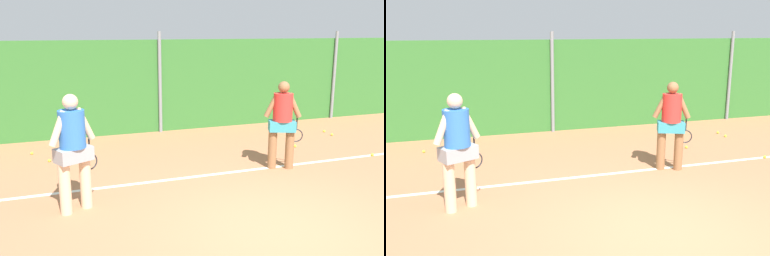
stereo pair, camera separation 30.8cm
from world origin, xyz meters
TOP-DOWN VIEW (x-y plane):
  - ground_plane at (0.00, 2.00)m, footprint 31.65×31.65m
  - hedge_fence_backdrop at (0.00, 6.80)m, footprint 20.57×0.25m
  - fence_post_center at (0.00, 6.63)m, footprint 0.10×0.10m
  - fence_post_right at (5.93, 6.63)m, footprint 0.10×0.10m
  - court_baseline_paint at (0.00, 2.66)m, footprint 15.03×0.10m
  - player_foreground_near at (-2.77, 1.78)m, footprint 0.77×0.54m
  - player_midcourt at (1.53, 2.57)m, footprint 0.81×0.50m
  - tennis_ball_0 at (4.43, 4.97)m, footprint 0.07×0.07m
  - tennis_ball_1 at (3.64, 6.12)m, footprint 0.07×0.07m
  - tennis_ball_2 at (-3.51, 5.42)m, footprint 0.07×0.07m
  - tennis_ball_3 at (4.39, 4.56)m, footprint 0.07×0.07m
  - tennis_ball_4 at (-3.13, 4.68)m, footprint 0.07×0.07m
  - tennis_ball_5 at (4.03, 2.60)m, footprint 0.07×0.07m
  - tennis_ball_6 at (2.75, 3.88)m, footprint 0.07×0.07m

SIDE VIEW (x-z plane):
  - ground_plane at x=0.00m, z-range 0.00..0.00m
  - court_baseline_paint at x=0.00m, z-range 0.00..0.01m
  - tennis_ball_0 at x=4.43m, z-range 0.00..0.07m
  - tennis_ball_1 at x=3.64m, z-range 0.00..0.07m
  - tennis_ball_2 at x=-3.51m, z-range 0.00..0.07m
  - tennis_ball_3 at x=4.39m, z-range 0.00..0.07m
  - tennis_ball_4 at x=-3.13m, z-range 0.00..0.07m
  - tennis_ball_5 at x=4.03m, z-range 0.00..0.07m
  - tennis_ball_6 at x=2.75m, z-range 0.00..0.07m
  - player_midcourt at x=1.53m, z-range 0.11..1.98m
  - player_foreground_near at x=-2.77m, z-range 0.12..2.05m
  - hedge_fence_backdrop at x=0.00m, z-range 0.00..2.62m
  - fence_post_center at x=0.00m, z-range 0.00..2.85m
  - fence_post_right at x=5.93m, z-range 0.00..2.85m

